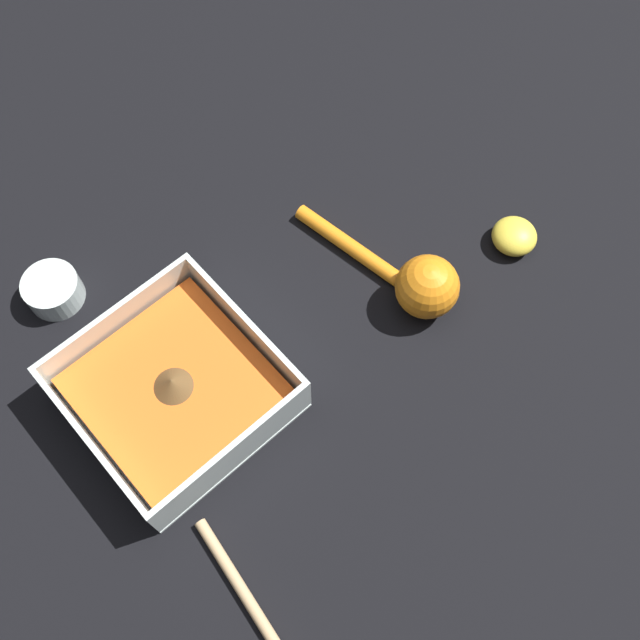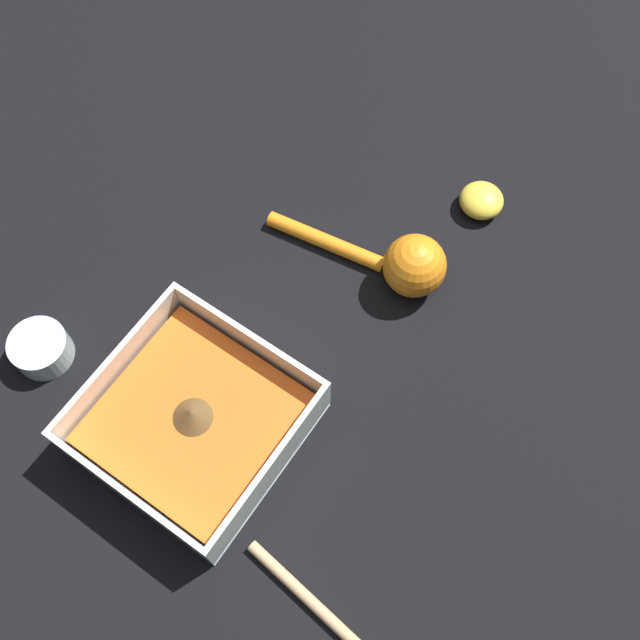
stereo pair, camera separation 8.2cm
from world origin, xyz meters
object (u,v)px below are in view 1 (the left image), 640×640
(spice_bowl, at_px, (54,290))
(wooden_spoon, at_px, (261,622))
(lemon_squeezer, at_px, (418,282))
(lemon_half, at_px, (514,236))
(square_dish, at_px, (176,392))

(spice_bowl, xyz_separation_m, wooden_spoon, (-0.43, 0.05, -0.01))
(spice_bowl, distance_m, lemon_squeezer, 0.42)
(lemon_squeezer, relative_size, lemon_half, 4.13)
(lemon_squeezer, bearing_deg, square_dish, -114.91)
(square_dish, distance_m, wooden_spoon, 0.25)
(square_dish, distance_m, lemon_half, 0.43)
(lemon_squeezer, bearing_deg, wooden_spoon, -75.79)
(square_dish, xyz_separation_m, lemon_half, (-0.11, -0.42, -0.01))
(lemon_squeezer, height_order, wooden_spoon, lemon_squeezer)
(lemon_half, relative_size, wooden_spoon, 0.26)
(square_dish, bearing_deg, wooden_spoon, 161.27)
(lemon_squeezer, bearing_deg, lemon_half, 69.79)
(square_dish, relative_size, spice_bowl, 3.14)
(square_dish, distance_m, spice_bowl, 0.20)
(square_dish, height_order, spice_bowl, square_dish)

